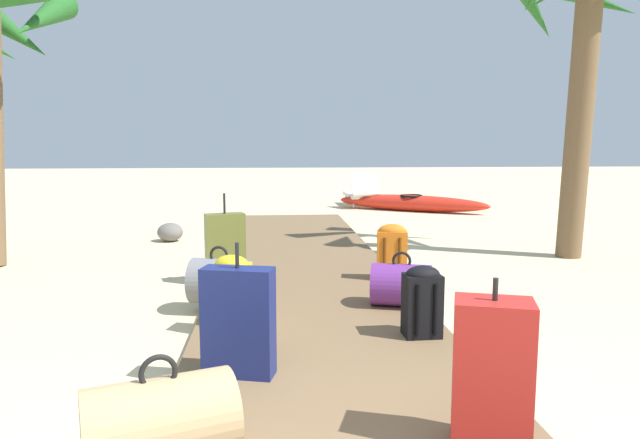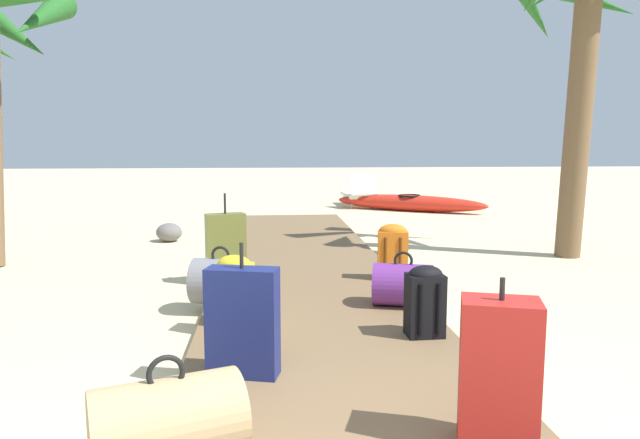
{
  "view_description": "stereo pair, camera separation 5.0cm",
  "coord_description": "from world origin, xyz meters",
  "px_view_note": "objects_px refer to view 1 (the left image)",
  "views": [
    {
      "loc": [
        -0.36,
        -1.59,
        1.46
      ],
      "look_at": [
        0.22,
        5.23,
        0.55
      ],
      "focal_mm": 32.06,
      "sensor_mm": 36.0,
      "label": 1
    },
    {
      "loc": [
        -0.41,
        -1.59,
        1.46
      ],
      "look_at": [
        0.22,
        5.23,
        0.55
      ],
      "focal_mm": 32.06,
      "sensor_mm": 36.0,
      "label": 2
    }
  ],
  "objects_px": {
    "duffel_bag_grey": "(220,281)",
    "palm_tree_far_right": "(578,22)",
    "duffel_bag_purple": "(401,285)",
    "backpack_orange": "(392,251)",
    "lounge_chair": "(361,193)",
    "suitcase_navy": "(238,322)",
    "backpack_yellow": "(232,288)",
    "suitcase_red": "(492,374)",
    "suitcase_olive": "(225,245)",
    "kayak": "(411,203)",
    "duffel_bag_tan": "(160,422)",
    "backpack_black": "(422,299)"
  },
  "relations": [
    {
      "from": "duffel_bag_grey",
      "to": "palm_tree_far_right",
      "type": "height_order",
      "value": "palm_tree_far_right"
    },
    {
      "from": "duffel_bag_purple",
      "to": "backpack_orange",
      "type": "bearing_deg",
      "value": 82.81
    },
    {
      "from": "palm_tree_far_right",
      "to": "lounge_chair",
      "type": "relative_size",
      "value": 2.51
    },
    {
      "from": "duffel_bag_purple",
      "to": "suitcase_navy",
      "type": "bearing_deg",
      "value": -133.55
    },
    {
      "from": "backpack_yellow",
      "to": "lounge_chair",
      "type": "distance_m",
      "value": 9.24
    },
    {
      "from": "suitcase_red",
      "to": "suitcase_navy",
      "type": "relative_size",
      "value": 0.98
    },
    {
      "from": "suitcase_navy",
      "to": "palm_tree_far_right",
      "type": "bearing_deg",
      "value": 42.72
    },
    {
      "from": "suitcase_olive",
      "to": "backpack_orange",
      "type": "distance_m",
      "value": 1.73
    },
    {
      "from": "suitcase_red",
      "to": "lounge_chair",
      "type": "bearing_deg",
      "value": 84.14
    },
    {
      "from": "duffel_bag_grey",
      "to": "palm_tree_far_right",
      "type": "relative_size",
      "value": 0.14
    },
    {
      "from": "duffel_bag_grey",
      "to": "backpack_orange",
      "type": "distance_m",
      "value": 1.83
    },
    {
      "from": "suitcase_red",
      "to": "kayak",
      "type": "height_order",
      "value": "suitcase_red"
    },
    {
      "from": "duffel_bag_purple",
      "to": "kayak",
      "type": "bearing_deg",
      "value": 75.43
    },
    {
      "from": "suitcase_olive",
      "to": "backpack_yellow",
      "type": "bearing_deg",
      "value": -83.88
    },
    {
      "from": "suitcase_red",
      "to": "duffel_bag_purple",
      "type": "relative_size",
      "value": 1.35
    },
    {
      "from": "suitcase_red",
      "to": "duffel_bag_tan",
      "type": "bearing_deg",
      "value": -178.83
    },
    {
      "from": "lounge_chair",
      "to": "duffel_bag_tan",
      "type": "bearing_deg",
      "value": -103.37
    },
    {
      "from": "lounge_chair",
      "to": "palm_tree_far_right",
      "type": "bearing_deg",
      "value": -74.55
    },
    {
      "from": "suitcase_olive",
      "to": "suitcase_red",
      "type": "height_order",
      "value": "suitcase_olive"
    },
    {
      "from": "lounge_chair",
      "to": "kayak",
      "type": "xyz_separation_m",
      "value": [
        0.96,
        -1.01,
        -0.15
      ]
    },
    {
      "from": "kayak",
      "to": "duffel_bag_tan",
      "type": "bearing_deg",
      "value": -109.77
    },
    {
      "from": "duffel_bag_tan",
      "to": "palm_tree_far_right",
      "type": "height_order",
      "value": "palm_tree_far_right"
    },
    {
      "from": "backpack_orange",
      "to": "lounge_chair",
      "type": "distance_m",
      "value": 7.63
    },
    {
      "from": "duffel_bag_tan",
      "to": "backpack_yellow",
      "type": "bearing_deg",
      "value": 84.8
    },
    {
      "from": "backpack_black",
      "to": "lounge_chair",
      "type": "xyz_separation_m",
      "value": [
        1.02,
        9.31,
        -0.02
      ]
    },
    {
      "from": "suitcase_navy",
      "to": "backpack_orange",
      "type": "height_order",
      "value": "suitcase_navy"
    },
    {
      "from": "duffel_bag_tan",
      "to": "duffel_bag_purple",
      "type": "bearing_deg",
      "value": 55.75
    },
    {
      "from": "duffel_bag_tan",
      "to": "kayak",
      "type": "distance_m",
      "value": 10.46
    },
    {
      "from": "suitcase_red",
      "to": "kayak",
      "type": "distance_m",
      "value": 10.03
    },
    {
      "from": "lounge_chair",
      "to": "duffel_bag_grey",
      "type": "bearing_deg",
      "value": -107.04
    },
    {
      "from": "backpack_yellow",
      "to": "palm_tree_far_right",
      "type": "bearing_deg",
      "value": 33.5
    },
    {
      "from": "duffel_bag_tan",
      "to": "backpack_black",
      "type": "distance_m",
      "value": 2.19
    },
    {
      "from": "backpack_yellow",
      "to": "backpack_black",
      "type": "height_order",
      "value": "backpack_yellow"
    },
    {
      "from": "duffel_bag_grey",
      "to": "lounge_chair",
      "type": "height_order",
      "value": "lounge_chair"
    },
    {
      "from": "palm_tree_far_right",
      "to": "suitcase_navy",
      "type": "bearing_deg",
      "value": -137.28
    },
    {
      "from": "duffel_bag_grey",
      "to": "backpack_black",
      "type": "xyz_separation_m",
      "value": [
        1.53,
        -0.99,
        0.07
      ]
    },
    {
      "from": "suitcase_red",
      "to": "duffel_bag_grey",
      "type": "bearing_deg",
      "value": 119.89
    },
    {
      "from": "duffel_bag_purple",
      "to": "suitcase_olive",
      "type": "bearing_deg",
      "value": 141.64
    },
    {
      "from": "suitcase_red",
      "to": "duffel_bag_tan",
      "type": "xyz_separation_m",
      "value": [
        -1.47,
        -0.03,
        -0.15
      ]
    },
    {
      "from": "suitcase_navy",
      "to": "duffel_bag_purple",
      "type": "relative_size",
      "value": 1.38
    },
    {
      "from": "kayak",
      "to": "suitcase_olive",
      "type": "bearing_deg",
      "value": -119.45
    },
    {
      "from": "suitcase_navy",
      "to": "backpack_orange",
      "type": "relative_size",
      "value": 1.41
    },
    {
      "from": "suitcase_navy",
      "to": "backpack_yellow",
      "type": "bearing_deg",
      "value": 96.13
    },
    {
      "from": "suitcase_olive",
      "to": "palm_tree_far_right",
      "type": "distance_m",
      "value": 5.1
    },
    {
      "from": "duffel_bag_purple",
      "to": "palm_tree_far_right",
      "type": "distance_m",
      "value": 4.47
    },
    {
      "from": "suitcase_olive",
      "to": "duffel_bag_purple",
      "type": "height_order",
      "value": "suitcase_olive"
    },
    {
      "from": "duffel_bag_grey",
      "to": "kayak",
      "type": "relative_size",
      "value": 0.18
    },
    {
      "from": "backpack_black",
      "to": "duffel_bag_purple",
      "type": "bearing_deg",
      "value": 87.98
    },
    {
      "from": "palm_tree_far_right",
      "to": "lounge_chair",
      "type": "xyz_separation_m",
      "value": [
        -1.71,
        6.19,
        -2.62
      ]
    },
    {
      "from": "duffel_bag_tan",
      "to": "lounge_chair",
      "type": "xyz_separation_m",
      "value": [
        2.58,
        10.85,
        0.05
      ]
    }
  ]
}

